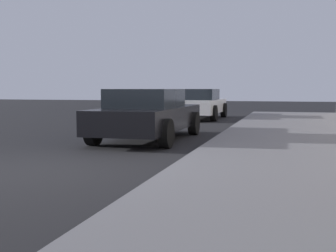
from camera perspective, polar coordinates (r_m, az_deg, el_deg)
ground_plane at (r=7.15m, az=-15.64°, el=-5.56°), size 80.00×80.00×0.00m
sidewalk at (r=6.14m, az=18.49°, el=-6.62°), size 4.00×32.00×0.15m
car_black at (r=10.89m, az=-2.60°, el=1.57°), size 1.92×4.47×1.27m
car_white at (r=18.56m, az=3.99°, el=2.92°), size 1.99×4.23×1.27m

